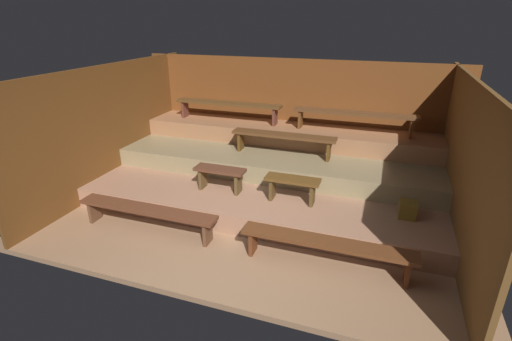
% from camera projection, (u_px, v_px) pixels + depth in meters
% --- Properties ---
extents(ground, '(6.55, 4.88, 0.08)m').
position_uv_depth(ground, '(261.00, 206.00, 6.46)').
color(ground, '#A07655').
extents(wall_back, '(6.55, 0.06, 2.20)m').
position_uv_depth(wall_back, '(293.00, 113.00, 7.83)').
color(wall_back, brown).
rests_on(wall_back, ground).
extents(wall_left, '(0.06, 4.88, 2.20)m').
position_uv_depth(wall_left, '(112.00, 126.00, 6.90)').
color(wall_left, brown).
rests_on(wall_left, ground).
extents(wall_right, '(0.06, 4.88, 2.20)m').
position_uv_depth(wall_right, '(464.00, 165.00, 5.14)').
color(wall_right, brown).
rests_on(wall_right, ground).
extents(platform_lower, '(5.75, 3.12, 0.32)m').
position_uv_depth(platform_lower, '(270.00, 185.00, 6.80)').
color(platform_lower, '#AB795C').
rests_on(platform_lower, ground).
extents(platform_middle, '(5.75, 1.96, 0.32)m').
position_uv_depth(platform_middle, '(279.00, 158.00, 7.18)').
color(platform_middle, '#93825C').
rests_on(platform_middle, platform_lower).
extents(platform_upper, '(5.75, 0.92, 0.32)m').
position_uv_depth(platform_upper, '(287.00, 134.00, 7.52)').
color(platform_upper, '#A7704A').
rests_on(platform_upper, platform_middle).
extents(bench_floor_left, '(2.19, 0.28, 0.39)m').
position_uv_depth(bench_floor_left, '(147.00, 212.00, 5.51)').
color(bench_floor_left, brown).
rests_on(bench_floor_left, ground).
extents(bench_floor_right, '(2.19, 0.28, 0.39)m').
position_uv_depth(bench_floor_right, '(326.00, 245.00, 4.71)').
color(bench_floor_right, brown).
rests_on(bench_floor_right, ground).
extents(bench_lower_left, '(0.83, 0.28, 0.39)m').
position_uv_depth(bench_lower_left, '(220.00, 174.00, 6.10)').
color(bench_lower_left, brown).
rests_on(bench_lower_left, platform_lower).
extents(bench_lower_right, '(0.83, 0.28, 0.39)m').
position_uv_depth(bench_lower_right, '(292.00, 184.00, 5.74)').
color(bench_lower_right, brown).
rests_on(bench_lower_right, platform_lower).
extents(bench_middle_center, '(1.89, 0.28, 0.39)m').
position_uv_depth(bench_middle_center, '(283.00, 138.00, 6.75)').
color(bench_middle_center, brown).
rests_on(bench_middle_center, platform_middle).
extents(bench_upper_left, '(2.26, 0.28, 0.39)m').
position_uv_depth(bench_upper_left, '(228.00, 105.00, 7.74)').
color(bench_upper_left, brown).
rests_on(bench_upper_left, platform_upper).
extents(bench_upper_right, '(2.26, 0.28, 0.39)m').
position_uv_depth(bench_upper_right, '(354.00, 115.00, 6.97)').
color(bench_upper_right, brown).
rests_on(bench_upper_right, platform_upper).
extents(wooden_crate_lower, '(0.24, 0.24, 0.24)m').
position_uv_depth(wooden_crate_lower, '(408.00, 210.00, 5.34)').
color(wooden_crate_lower, brown).
rests_on(wooden_crate_lower, platform_lower).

